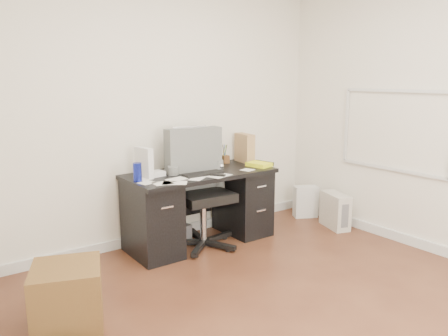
{
  "coord_description": "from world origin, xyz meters",
  "views": [
    {
      "loc": [
        -2.02,
        -1.96,
        1.67
      ],
      "look_at": [
        0.27,
        1.2,
        0.87
      ],
      "focal_mm": 35.0,
      "sensor_mm": 36.0,
      "label": 1
    }
  ],
  "objects_px": {
    "pc_tower": "(335,211)",
    "wicker_basket": "(68,297)",
    "desk": "(200,205)",
    "office_chair": "(203,189)",
    "keyboard": "(203,174)",
    "lcd_monitor": "(189,148)"
  },
  "relations": [
    {
      "from": "desk",
      "to": "lcd_monitor",
      "type": "relative_size",
      "value": 3.25
    },
    {
      "from": "wicker_basket",
      "to": "pc_tower",
      "type": "bearing_deg",
      "value": 5.46
    },
    {
      "from": "desk",
      "to": "wicker_basket",
      "type": "distance_m",
      "value": 1.79
    },
    {
      "from": "wicker_basket",
      "to": "keyboard",
      "type": "bearing_deg",
      "value": 23.25
    },
    {
      "from": "pc_tower",
      "to": "wicker_basket",
      "type": "distance_m",
      "value": 3.1
    },
    {
      "from": "office_chair",
      "to": "pc_tower",
      "type": "distance_m",
      "value": 1.63
    },
    {
      "from": "keyboard",
      "to": "wicker_basket",
      "type": "height_order",
      "value": "keyboard"
    },
    {
      "from": "pc_tower",
      "to": "desk",
      "type": "bearing_deg",
      "value": 179.39
    },
    {
      "from": "office_chair",
      "to": "lcd_monitor",
      "type": "bearing_deg",
      "value": 94.45
    },
    {
      "from": "wicker_basket",
      "to": "desk",
      "type": "bearing_deg",
      "value": 26.84
    },
    {
      "from": "office_chair",
      "to": "pc_tower",
      "type": "xyz_separation_m",
      "value": [
        1.52,
        -0.41,
        -0.39
      ]
    },
    {
      "from": "lcd_monitor",
      "to": "wicker_basket",
      "type": "height_order",
      "value": "lcd_monitor"
    },
    {
      "from": "desk",
      "to": "office_chair",
      "type": "xyz_separation_m",
      "value": [
        -0.03,
        -0.1,
        0.19
      ]
    },
    {
      "from": "desk",
      "to": "pc_tower",
      "type": "relative_size",
      "value": 3.78
    },
    {
      "from": "desk",
      "to": "wicker_basket",
      "type": "xyz_separation_m",
      "value": [
        -1.59,
        -0.8,
        -0.18
      ]
    },
    {
      "from": "desk",
      "to": "pc_tower",
      "type": "height_order",
      "value": "desk"
    },
    {
      "from": "desk",
      "to": "office_chair",
      "type": "distance_m",
      "value": 0.22
    },
    {
      "from": "pc_tower",
      "to": "wicker_basket",
      "type": "relative_size",
      "value": 0.89
    },
    {
      "from": "keyboard",
      "to": "office_chair",
      "type": "height_order",
      "value": "office_chair"
    },
    {
      "from": "desk",
      "to": "keyboard",
      "type": "relative_size",
      "value": 3.7
    },
    {
      "from": "lcd_monitor",
      "to": "pc_tower",
      "type": "height_order",
      "value": "lcd_monitor"
    },
    {
      "from": "lcd_monitor",
      "to": "keyboard",
      "type": "distance_m",
      "value": 0.36
    }
  ]
}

